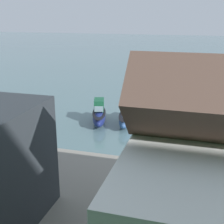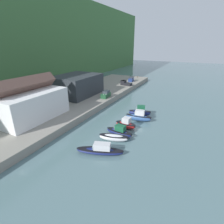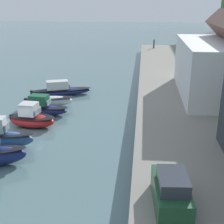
{
  "view_description": "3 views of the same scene",
  "coord_description": "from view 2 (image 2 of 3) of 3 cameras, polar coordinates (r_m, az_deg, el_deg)",
  "views": [
    {
      "loc": [
        -5.48,
        33.67,
        12.77
      ],
      "look_at": [
        3.28,
        3.4,
        2.69
      ],
      "focal_mm": 50.0,
      "sensor_mm": 36.0,
      "label": 1
    },
    {
      "loc": [
        -36.05,
        -12.93,
        18.24
      ],
      "look_at": [
        2.04,
        6.46,
        1.28
      ],
      "focal_mm": 28.0,
      "sensor_mm": 36.0,
      "label": 2
    },
    {
      "loc": [
        26.63,
        11.95,
        12.56
      ],
      "look_at": [
        -4.14,
        8.86,
        1.3
      ],
      "focal_mm": 50.0,
      "sensor_mm": 36.0,
      "label": 3
    }
  ],
  "objects": [
    {
      "name": "harbor_clubhouse",
      "position": [
        45.0,
        -25.71,
        2.63
      ],
      "size": [
        15.75,
        10.74,
        9.68
      ],
      "color": "white",
      "rests_on": "quay_promenade"
    },
    {
      "name": "moored_boat_2",
      "position": [
        37.13,
        2.43,
        -6.36
      ],
      "size": [
        2.42,
        6.18,
        2.29
      ],
      "rotation": [
        0.0,
        0.0,
        -0.1
      ],
      "color": "navy",
      "rests_on": "ground_plane"
    },
    {
      "name": "moored_boat_3",
      "position": [
        40.19,
        4.51,
        -3.94
      ],
      "size": [
        2.62,
        5.02,
        2.56
      ],
      "rotation": [
        0.0,
        0.0,
        -0.08
      ],
      "color": "red",
      "rests_on": "ground_plane"
    },
    {
      "name": "moored_boat_1",
      "position": [
        35.08,
        0.55,
        -8.33
      ],
      "size": [
        3.2,
        6.16,
        1.34
      ],
      "rotation": [
        0.0,
        0.0,
        0.26
      ],
      "color": "white",
      "rests_on": "ground_plane"
    },
    {
      "name": "pickup_truck_0",
      "position": [
        74.29,
        4.39,
        9.36
      ],
      "size": [
        2.61,
        4.96,
        1.9
      ],
      "rotation": [
        0.0,
        0.0,
        -0.15
      ],
      "color": "black",
      "rests_on": "quay_promenade"
    },
    {
      "name": "parked_car_1",
      "position": [
        82.36,
        6.27,
        10.58
      ],
      "size": [
        4.39,
        2.31,
        2.16
      ],
      "rotation": [
        0.0,
        0.0,
        1.7
      ],
      "color": "navy",
      "rests_on": "quay_promenade"
    },
    {
      "name": "parked_car_0",
      "position": [
        57.03,
        -2.02,
        5.73
      ],
      "size": [
        4.31,
        2.08,
        2.16
      ],
      "rotation": [
        0.0,
        0.0,
        1.64
      ],
      "color": "#1E4C2D",
      "rests_on": "quay_promenade"
    },
    {
      "name": "moored_boat_0",
      "position": [
        31.45,
        -3.81,
        -12.26
      ],
      "size": [
        4.74,
        8.61,
        2.06
      ],
      "rotation": [
        0.0,
        0.0,
        0.35
      ],
      "color": "navy",
      "rests_on": "ground_plane"
    },
    {
      "name": "dog_on_quay",
      "position": [
        91.52,
        8.31,
        11.3
      ],
      "size": [
        0.88,
        0.36,
        0.68
      ],
      "rotation": [
        0.0,
        0.0,
        4.63
      ],
      "color": "brown",
      "rests_on": "quay_promenade"
    },
    {
      "name": "moored_boat_5",
      "position": [
        47.1,
        9.09,
        0.01
      ],
      "size": [
        3.19,
        6.05,
        2.94
      ],
      "rotation": [
        0.0,
        0.0,
        0.29
      ],
      "color": "navy",
      "rests_on": "ground_plane"
    },
    {
      "name": "moored_boat_4",
      "position": [
        44.07,
        8.7,
        -1.55
      ],
      "size": [
        2.32,
        6.59,
        2.88
      ],
      "rotation": [
        0.0,
        0.0,
        0.11
      ],
      "color": "#33568E",
      "rests_on": "ground_plane"
    },
    {
      "name": "quay_promenade",
      "position": [
        53.15,
        -16.18,
        1.65
      ],
      "size": [
        105.76,
        21.12,
        1.7
      ],
      "color": "gray",
      "rests_on": "ground_plane"
    },
    {
      "name": "ground_plane",
      "position": [
        42.42,
        6.55,
        -3.98
      ],
      "size": [
        320.0,
        320.0,
        0.0
      ],
      "primitive_type": "plane",
      "color": "slate"
    },
    {
      "name": "yacht_club_building",
      "position": [
        60.86,
        -11.46,
        8.63
      ],
      "size": [
        15.94,
        11.95,
        6.56
      ],
      "color": "#2D3338",
      "rests_on": "quay_promenade"
    }
  ]
}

